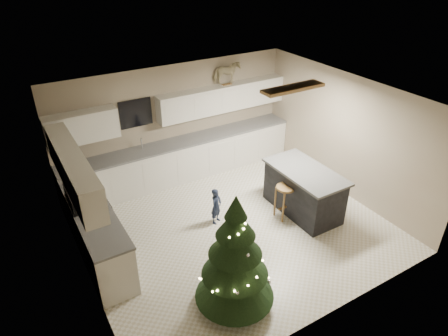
{
  "coord_description": "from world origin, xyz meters",
  "views": [
    {
      "loc": [
        -3.33,
        -5.22,
        4.86
      ],
      "look_at": [
        0.0,
        0.35,
        1.15
      ],
      "focal_mm": 32.0,
      "sensor_mm": 36.0,
      "label": 1
    }
  ],
  "objects": [
    {
      "name": "island",
      "position": [
        1.5,
        -0.26,
        0.48
      ],
      "size": [
        0.9,
        1.7,
        0.95
      ],
      "color": "black",
      "rests_on": "ground_plane"
    },
    {
      "name": "bar_stool",
      "position": [
        1.05,
        -0.23,
        0.54
      ],
      "size": [
        0.37,
        0.37,
        0.71
      ],
      "rotation": [
        0.0,
        0.0,
        0.32
      ],
      "color": "brown",
      "rests_on": "ground_plane"
    },
    {
      "name": "cabinetry",
      "position": [
        -0.91,
        1.65,
        0.76
      ],
      "size": [
        5.5,
        3.2,
        2.0
      ],
      "color": "silver",
      "rests_on": "ground_plane"
    },
    {
      "name": "ground_plane",
      "position": [
        0.0,
        0.0,
        0.0
      ],
      "size": [
        5.5,
        5.5,
        0.0
      ],
      "primitive_type": "plane",
      "color": "silver"
    },
    {
      "name": "room_shell",
      "position": [
        0.02,
        0.0,
        1.75
      ],
      "size": [
        5.52,
        5.02,
        2.61
      ],
      "color": "gray",
      "rests_on": "ground_plane"
    },
    {
      "name": "christmas_tree",
      "position": [
        -0.98,
        -1.6,
        0.82
      ],
      "size": [
        1.24,
        1.2,
        1.99
      ],
      "rotation": [
        0.0,
        0.0,
        0.09
      ],
      "color": "#3F2816",
      "rests_on": "ground_plane"
    },
    {
      "name": "toddler",
      "position": [
        -0.2,
        0.31,
        0.38
      ],
      "size": [
        0.33,
        0.3,
        0.76
      ],
      "primitive_type": "imported",
      "rotation": [
        0.0,
        0.0,
        0.53
      ],
      "color": "black",
      "rests_on": "ground_plane"
    },
    {
      "name": "rocking_horse",
      "position": [
        1.25,
        2.33,
        2.27
      ],
      "size": [
        0.64,
        0.38,
        0.52
      ],
      "rotation": [
        0.0,
        0.0,
        1.38
      ],
      "color": "brown",
      "rests_on": "cabinetry"
    }
  ]
}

